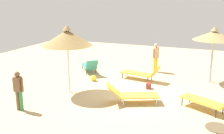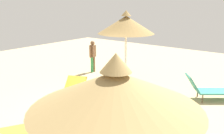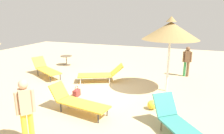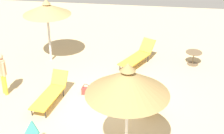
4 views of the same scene
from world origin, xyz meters
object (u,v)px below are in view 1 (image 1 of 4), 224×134
(lounge_chair_near_left, at_px, (132,94))
(lounge_chair_far_right, at_px, (90,66))
(parasol_umbrella_edge, at_px, (214,36))
(handbag, at_px, (149,85))
(person_standing_back, at_px, (156,56))
(person_standing_front, at_px, (18,89))
(lounge_chair_far_left, at_px, (209,102))
(parasol_umbrella_near_right, at_px, (67,38))
(lounge_chair_center, at_px, (141,73))
(side_table_round, at_px, (217,133))
(beach_ball, at_px, (94,78))

(lounge_chair_near_left, relative_size, lounge_chair_far_right, 1.18)
(parasol_umbrella_edge, distance_m, handbag, 4.08)
(person_standing_back, distance_m, person_standing_front, 8.12)
(parasol_umbrella_edge, relative_size, lounge_chair_far_left, 1.29)
(lounge_chair_near_left, bearing_deg, parasol_umbrella_edge, -124.49)
(parasol_umbrella_near_right, distance_m, person_standing_back, 5.83)
(person_standing_front, bearing_deg, parasol_umbrella_near_right, -106.25)
(parasol_umbrella_edge, relative_size, person_standing_front, 1.83)
(lounge_chair_center, xyz_separation_m, handbag, (-0.68, 1.14, -0.24))
(lounge_chair_far_right, xyz_separation_m, lounge_chair_far_left, (-6.60, 3.15, 0.02))
(lounge_chair_near_left, height_order, handbag, lounge_chair_near_left)
(lounge_chair_near_left, xyz_separation_m, side_table_round, (-3.30, 2.17, 0.02))
(parasol_umbrella_near_right, xyz_separation_m, lounge_chair_far_right, (0.60, -3.24, -2.09))
(handbag, xyz_separation_m, beach_ball, (2.94, -0.08, 0.01))
(lounge_chair_far_left, bearing_deg, parasol_umbrella_near_right, 0.83)
(parasol_umbrella_near_right, xyz_separation_m, person_standing_front, (0.71, 2.45, -1.63))
(beach_ball, bearing_deg, parasol_umbrella_near_right, 81.50)
(lounge_chair_center, height_order, person_standing_back, person_standing_back)
(parasol_umbrella_edge, bearing_deg, parasol_umbrella_near_right, 34.20)
(side_table_round, bearing_deg, parasol_umbrella_edge, -85.96)
(parasol_umbrella_edge, bearing_deg, lounge_chair_center, 17.01)
(parasol_umbrella_edge, height_order, lounge_chair_far_right, parasol_umbrella_edge)
(parasol_umbrella_edge, xyz_separation_m, side_table_round, (-0.45, 6.32, -1.97))
(lounge_chair_center, distance_m, lounge_chair_far_left, 4.50)
(parasol_umbrella_near_right, bearing_deg, lounge_chair_far_right, -79.42)
(lounge_chair_far_left, relative_size, side_table_round, 3.11)
(handbag, distance_m, beach_ball, 2.94)
(lounge_chair_near_left, height_order, lounge_chair_center, lounge_chair_center)
(parasol_umbrella_edge, distance_m, lounge_chair_far_left, 4.37)
(lounge_chair_center, distance_m, person_standing_back, 1.98)
(parasol_umbrella_near_right, xyz_separation_m, lounge_chair_far_left, (-5.99, -0.09, -2.07))
(lounge_chair_far_left, bearing_deg, lounge_chair_center, -39.87)
(lounge_chair_near_left, distance_m, beach_ball, 3.44)
(side_table_round, relative_size, beach_ball, 2.27)
(lounge_chair_near_left, height_order, lounge_chair_far_right, lounge_chair_far_right)
(lounge_chair_near_left, relative_size, person_standing_front, 1.44)
(handbag, bearing_deg, parasol_umbrella_edge, -140.78)
(lounge_chair_center, xyz_separation_m, person_standing_back, (-0.30, -1.88, 0.56))
(lounge_chair_near_left, xyz_separation_m, lounge_chair_center, (0.48, -3.13, -0.00))
(parasol_umbrella_near_right, relative_size, person_standing_front, 1.98)
(parasol_umbrella_edge, bearing_deg, side_table_round, 94.04)
(beach_ball, bearing_deg, lounge_chair_center, -154.79)
(person_standing_back, bearing_deg, side_table_round, 115.89)
(lounge_chair_center, xyz_separation_m, side_table_round, (-3.78, 5.30, 0.02))
(person_standing_front, bearing_deg, person_standing_back, -115.95)
(parasol_umbrella_near_right, distance_m, lounge_chair_far_right, 3.90)
(lounge_chair_center, xyz_separation_m, beach_ball, (2.25, 1.06, -0.23))
(lounge_chair_far_left, xyz_separation_m, handbag, (2.77, -1.74, -0.27))
(parasol_umbrella_edge, bearing_deg, beach_ball, 20.43)
(parasol_umbrella_edge, relative_size, person_standing_back, 1.70)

